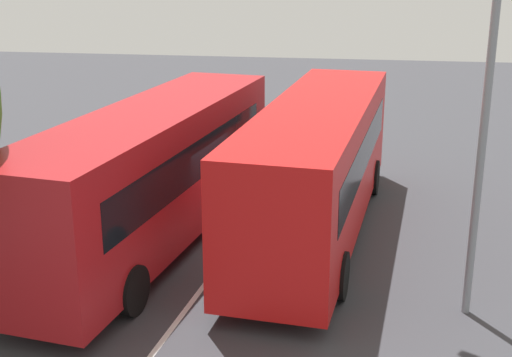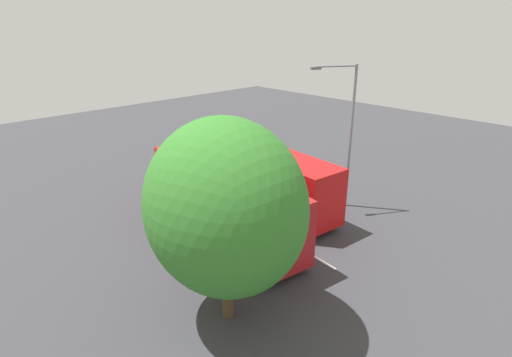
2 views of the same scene
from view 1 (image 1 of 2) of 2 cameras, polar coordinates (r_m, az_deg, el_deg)
name	(u,v)px [view 1 (image 1 of 2)]	position (r m, az deg, el deg)	size (l,w,h in m)	color
ground_plane	(240,238)	(18.12, -1.34, -4.89)	(67.61, 67.61, 0.00)	#38383D
bus_far_left	(318,163)	(17.95, 5.06, 1.26)	(11.35, 3.51, 3.45)	red
bus_center_left	(154,171)	(17.43, -8.32, 0.64)	(11.39, 3.98, 3.45)	#AD191E
pedestrian	(262,130)	(24.89, 0.46, 3.99)	(0.33, 0.33, 1.80)	#232833
street_lamp	(475,82)	(13.78, 17.48, 7.56)	(1.48, 2.35, 8.21)	gray
lane_stripe_outer_left	(240,238)	(18.12, -1.34, -4.88)	(13.63, 0.12, 0.01)	silver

